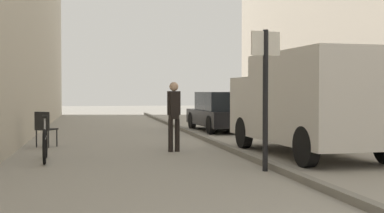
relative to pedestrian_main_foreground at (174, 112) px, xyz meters
The scene contains 8 objects.
ground_plane 1.81m from the pedestrian_main_foreground, 97.31° to the left, with size 80.00×80.00×0.00m, color gray.
kerb_strip 2.25m from the pedestrian_main_foreground, 47.43° to the left, with size 0.16×40.00×0.12m, color slate.
pedestrian_main_foreground is the anchor object (origin of this frame).
delivery_van 3.20m from the pedestrian_main_foreground, 23.95° to the right, with size 2.25×5.27×2.34m.
parked_car 7.02m from the pedestrian_main_foreground, 66.20° to the left, with size 1.97×4.27×1.45m.
street_sign_post 3.65m from the pedestrian_main_foreground, 71.16° to the right, with size 0.59×0.16×2.60m.
bicycle_leaning 3.24m from the pedestrian_main_foreground, 157.11° to the right, with size 0.16×1.77×0.98m.
cafe_chair_near_window 3.62m from the pedestrian_main_foreground, 152.43° to the left, with size 0.60×0.60×0.94m.
Camera 1 is at (-1.79, -2.13, 1.47)m, focal length 49.18 mm.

